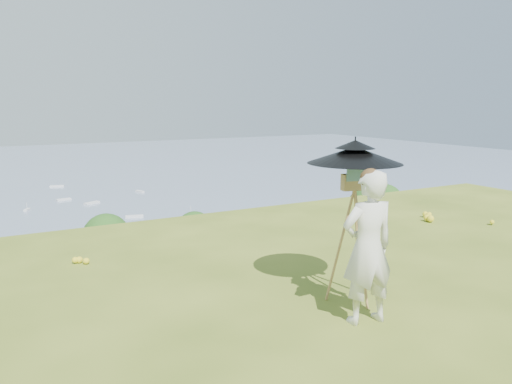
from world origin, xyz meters
TOP-DOWN VIEW (x-y plane):
  - shoreline_tier at (0.00, 75.00)m, footprint 170.00×28.00m
  - slope_trees at (0.00, 35.00)m, footprint 110.00×50.00m
  - harbor_town at (0.00, 75.00)m, footprint 110.00×22.00m
  - painter at (-2.08, 1.13)m, footprint 0.67×0.48m
  - field_easel at (-1.82, 1.68)m, footprint 0.77×0.77m
  - sun_umbrella at (-1.82, 1.71)m, footprint 1.43×1.43m
  - painter_cap at (-2.08, 1.13)m, footprint 0.29×0.31m

SIDE VIEW (x-z plane):
  - shoreline_tier at x=0.00m, z-range -40.00..-32.00m
  - harbor_town at x=0.00m, z-range -32.00..-27.00m
  - slope_trees at x=0.00m, z-range -18.00..-12.00m
  - painter at x=-2.08m, z-range 0.00..1.70m
  - field_easel at x=-1.82m, z-range 0.00..1.70m
  - painter_cap at x=-2.08m, z-range 1.60..1.70m
  - sun_umbrella at x=-1.82m, z-range 1.40..2.00m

